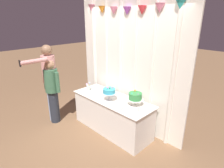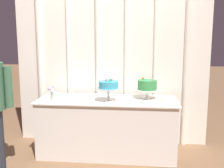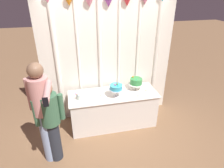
{
  "view_description": "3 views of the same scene",
  "coord_description": "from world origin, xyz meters",
  "px_view_note": "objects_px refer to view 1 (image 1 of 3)",
  "views": [
    {
      "loc": [
        2.47,
        -2.35,
        2.33
      ],
      "look_at": [
        -0.11,
        0.2,
        1.0
      ],
      "focal_mm": 29.93,
      "sensor_mm": 36.0,
      "label": 1
    },
    {
      "loc": [
        0.41,
        -3.24,
        1.51
      ],
      "look_at": [
        0.07,
        0.04,
        0.95
      ],
      "focal_mm": 42.9,
      "sensor_mm": 36.0,
      "label": 2
    },
    {
      "loc": [
        -0.78,
        -3.19,
        2.69
      ],
      "look_at": [
        -0.0,
        0.2,
        0.91
      ],
      "focal_mm": 31.08,
      "sensor_mm": 36.0,
      "label": 3
    }
  ],
  "objects_px": {
    "cake_display_nearleft": "(109,91)",
    "cake_display_nearright": "(135,97)",
    "flower_vase": "(89,87)",
    "tealight_near_left": "(122,109)",
    "cake_table": "(112,114)",
    "tealight_near_right": "(138,110)",
    "guest_man_pink_jacket": "(52,89)",
    "guest_man_dark_suit": "(50,80)",
    "tealight_far_left": "(103,95)"
  },
  "relations": [
    {
      "from": "cake_display_nearleft",
      "to": "cake_display_nearright",
      "type": "height_order",
      "value": "cake_display_nearleft"
    },
    {
      "from": "flower_vase",
      "to": "tealight_near_left",
      "type": "distance_m",
      "value": 1.17
    },
    {
      "from": "flower_vase",
      "to": "cake_table",
      "type": "bearing_deg",
      "value": 4.42
    },
    {
      "from": "cake_display_nearright",
      "to": "flower_vase",
      "type": "relative_size",
      "value": 1.77
    },
    {
      "from": "tealight_near_right",
      "to": "guest_man_pink_jacket",
      "type": "relative_size",
      "value": 0.03
    },
    {
      "from": "cake_table",
      "to": "cake_display_nearright",
      "type": "height_order",
      "value": "cake_display_nearright"
    },
    {
      "from": "cake_display_nearright",
      "to": "guest_man_dark_suit",
      "type": "bearing_deg",
      "value": -155.97
    },
    {
      "from": "guest_man_pink_jacket",
      "to": "tealight_far_left",
      "type": "bearing_deg",
      "value": 36.48
    },
    {
      "from": "cake_display_nearright",
      "to": "tealight_far_left",
      "type": "xyz_separation_m",
      "value": [
        -0.77,
        -0.12,
        -0.16
      ]
    },
    {
      "from": "cake_display_nearright",
      "to": "guest_man_dark_suit",
      "type": "relative_size",
      "value": 0.18
    },
    {
      "from": "tealight_far_left",
      "to": "guest_man_dark_suit",
      "type": "distance_m",
      "value": 1.23
    },
    {
      "from": "guest_man_pink_jacket",
      "to": "cake_display_nearright",
      "type": "bearing_deg",
      "value": 25.41
    },
    {
      "from": "tealight_far_left",
      "to": "guest_man_pink_jacket",
      "type": "xyz_separation_m",
      "value": [
        -0.92,
        -0.68,
        0.06
      ]
    },
    {
      "from": "tealight_far_left",
      "to": "tealight_near_left",
      "type": "bearing_deg",
      "value": -14.28
    },
    {
      "from": "flower_vase",
      "to": "tealight_near_left",
      "type": "bearing_deg",
      "value": -7.15
    },
    {
      "from": "cake_table",
      "to": "tealight_near_left",
      "type": "bearing_deg",
      "value": -23.53
    },
    {
      "from": "flower_vase",
      "to": "cake_display_nearright",
      "type": "bearing_deg",
      "value": 7.47
    },
    {
      "from": "flower_vase",
      "to": "guest_man_dark_suit",
      "type": "xyz_separation_m",
      "value": [
        -0.56,
        -0.63,
        0.19
      ]
    },
    {
      "from": "cake_table",
      "to": "tealight_near_left",
      "type": "height_order",
      "value": "tealight_near_left"
    },
    {
      "from": "flower_vase",
      "to": "guest_man_pink_jacket",
      "type": "distance_m",
      "value": 0.79
    },
    {
      "from": "cake_display_nearleft",
      "to": "guest_man_dark_suit",
      "type": "bearing_deg",
      "value": -156.02
    },
    {
      "from": "tealight_near_right",
      "to": "guest_man_dark_suit",
      "type": "xyz_separation_m",
      "value": [
        -1.95,
        -0.66,
        0.25
      ]
    },
    {
      "from": "cake_table",
      "to": "guest_man_pink_jacket",
      "type": "relative_size",
      "value": 1.22
    },
    {
      "from": "cake_table",
      "to": "guest_man_dark_suit",
      "type": "xyz_separation_m",
      "value": [
        -1.26,
        -0.69,
        0.63
      ]
    },
    {
      "from": "tealight_near_right",
      "to": "guest_man_dark_suit",
      "type": "relative_size",
      "value": 0.03
    },
    {
      "from": "guest_man_pink_jacket",
      "to": "tealight_near_right",
      "type": "bearing_deg",
      "value": 19.81
    },
    {
      "from": "flower_vase",
      "to": "guest_man_dark_suit",
      "type": "height_order",
      "value": "guest_man_dark_suit"
    },
    {
      "from": "cake_table",
      "to": "tealight_near_right",
      "type": "distance_m",
      "value": 0.79
    },
    {
      "from": "cake_display_nearleft",
      "to": "flower_vase",
      "type": "distance_m",
      "value": 0.74
    },
    {
      "from": "tealight_near_left",
      "to": "guest_man_pink_jacket",
      "type": "xyz_separation_m",
      "value": [
        -1.63,
        -0.49,
        0.06
      ]
    },
    {
      "from": "tealight_near_left",
      "to": "tealight_near_right",
      "type": "xyz_separation_m",
      "value": [
        0.23,
        0.18,
        0.0
      ]
    },
    {
      "from": "cake_display_nearleft",
      "to": "guest_man_pink_jacket",
      "type": "height_order",
      "value": "guest_man_pink_jacket"
    },
    {
      "from": "cake_display_nearright",
      "to": "tealight_far_left",
      "type": "bearing_deg",
      "value": -170.93
    },
    {
      "from": "cake_display_nearleft",
      "to": "tealight_far_left",
      "type": "relative_size",
      "value": 6.6
    },
    {
      "from": "flower_vase",
      "to": "cake_display_nearleft",
      "type": "bearing_deg",
      "value": -4.48
    },
    {
      "from": "tealight_near_left",
      "to": "flower_vase",
      "type": "bearing_deg",
      "value": 172.85
    },
    {
      "from": "tealight_near_left",
      "to": "tealight_near_right",
      "type": "bearing_deg",
      "value": 37.07
    },
    {
      "from": "flower_vase",
      "to": "guest_man_pink_jacket",
      "type": "height_order",
      "value": "guest_man_pink_jacket"
    },
    {
      "from": "cake_display_nearleft",
      "to": "cake_table",
      "type": "bearing_deg",
      "value": 104.68
    },
    {
      "from": "cake_table",
      "to": "tealight_far_left",
      "type": "relative_size",
      "value": 39.54
    },
    {
      "from": "cake_table",
      "to": "cake_display_nearleft",
      "type": "bearing_deg",
      "value": -75.32
    },
    {
      "from": "cake_display_nearright",
      "to": "guest_man_dark_suit",
      "type": "xyz_separation_m",
      "value": [
        -1.77,
        -0.79,
        0.1
      ]
    },
    {
      "from": "cake_table",
      "to": "tealight_near_left",
      "type": "distance_m",
      "value": 0.63
    },
    {
      "from": "tealight_near_right",
      "to": "cake_display_nearleft",
      "type": "bearing_deg",
      "value": -172.43
    },
    {
      "from": "cake_display_nearright",
      "to": "guest_man_pink_jacket",
      "type": "bearing_deg",
      "value": -154.59
    },
    {
      "from": "cake_table",
      "to": "tealight_far_left",
      "type": "xyz_separation_m",
      "value": [
        -0.26,
        -0.02,
        0.38
      ]
    },
    {
      "from": "cake_display_nearleft",
      "to": "tealight_near_left",
      "type": "relative_size",
      "value": 6.73
    },
    {
      "from": "cake_display_nearright",
      "to": "tealight_near_left",
      "type": "bearing_deg",
      "value": -99.69
    },
    {
      "from": "cake_display_nearleft",
      "to": "guest_man_dark_suit",
      "type": "height_order",
      "value": "guest_man_dark_suit"
    },
    {
      "from": "cake_table",
      "to": "guest_man_pink_jacket",
      "type": "height_order",
      "value": "guest_man_pink_jacket"
    }
  ]
}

